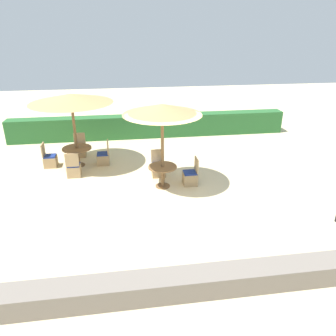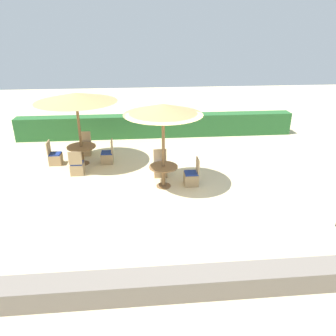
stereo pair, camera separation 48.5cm
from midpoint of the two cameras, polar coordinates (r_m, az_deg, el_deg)
name	(u,v)px [view 1 (the left image)]	position (r m, az deg, el deg)	size (l,w,h in m)	color
ground_plane	(171,203)	(9.96, -0.90, -6.14)	(40.00, 40.00, 0.00)	beige
hedge_row	(150,126)	(15.77, -4.01, 7.32)	(13.00, 0.70, 1.05)	#28602D
stone_border	(198,282)	(6.91, 3.21, -19.31)	(10.00, 0.56, 0.48)	slate
parasol_back_left	(71,99)	(12.35, -17.66, 11.45)	(2.96, 2.96, 2.74)	brown
round_table_back_left	(77,152)	(12.88, -16.58, 2.76)	(1.09, 1.09, 0.71)	brown
patio_chair_back_left_east	(104,158)	(12.88, -12.22, 1.76)	(0.46, 0.46, 0.93)	tan
patio_chair_back_left_north	(80,150)	(13.92, -16.03, 3.03)	(0.46, 0.46, 0.93)	tan
patio_chair_back_left_south	(74,169)	(12.11, -17.17, -0.23)	(0.46, 0.46, 0.93)	tan
patio_chair_back_left_west	(50,160)	(13.23, -20.87, 1.29)	(0.46, 0.46, 0.93)	tan
parasol_center	(162,110)	(10.05, -2.43, 10.10)	(2.45, 2.45, 2.77)	brown
round_table_center	(163,171)	(10.71, -2.24, -0.61)	(0.94, 0.94, 0.73)	brown
patio_chair_center_east	(190,177)	(11.00, 2.67, -1.57)	(0.46, 0.46, 0.93)	tan
patio_chair_center_north	(158,169)	(11.62, -2.89, -0.15)	(0.46, 0.46, 0.93)	tan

